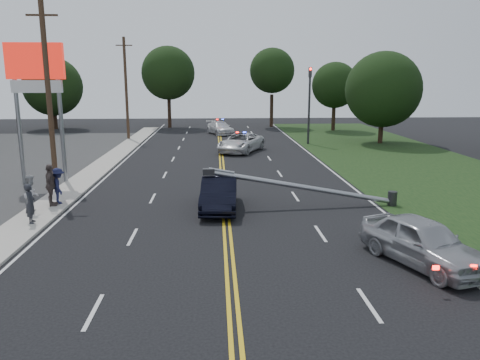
{
  "coord_description": "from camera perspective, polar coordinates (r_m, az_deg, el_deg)",
  "views": [
    {
      "loc": [
        -0.42,
        -13.51,
        6.03
      ],
      "look_at": [
        0.62,
        6.41,
        1.7
      ],
      "focal_mm": 35.0,
      "sensor_mm": 36.0,
      "label": 1
    }
  ],
  "objects": [
    {
      "name": "ground",
      "position": [
        14.8,
        -1.13,
        -11.79
      ],
      "size": [
        120.0,
        120.0,
        0.0
      ],
      "primitive_type": "plane",
      "color": "black",
      "rests_on": "ground"
    },
    {
      "name": "sidewalk",
      "position": [
        25.53,
        -21.13,
        -2.12
      ],
      "size": [
        1.8,
        70.0,
        0.12
      ],
      "primitive_type": "cube",
      "color": "#AAA499",
      "rests_on": "ground"
    },
    {
      "name": "grass_verge",
      "position": [
        27.98,
        26.95,
        -1.54
      ],
      "size": [
        12.0,
        80.0,
        0.01
      ],
      "primitive_type": "cube",
      "color": "black",
      "rests_on": "ground"
    },
    {
      "name": "centerline_yellow",
      "position": [
        24.27,
        -1.91,
        -2.12
      ],
      "size": [
        0.36,
        80.0,
        0.0
      ],
      "primitive_type": "cube",
      "color": "gold",
      "rests_on": "ground"
    },
    {
      "name": "pylon_sign",
      "position": [
        29.3,
        -23.59,
        11.18
      ],
      "size": [
        3.2,
        0.35,
        8.0
      ],
      "color": "gray",
      "rests_on": "ground"
    },
    {
      "name": "traffic_signal",
      "position": [
        44.41,
        8.45,
        9.76
      ],
      "size": [
        0.28,
        0.41,
        7.05
      ],
      "color": "#2D2D30",
      "rests_on": "ground"
    },
    {
      "name": "fallen_streetlight",
      "position": [
        22.58,
        8.86,
        -0.98
      ],
      "size": [
        9.36,
        0.44,
        1.91
      ],
      "color": "#2D2D30",
      "rests_on": "ground"
    },
    {
      "name": "utility_pole_mid",
      "position": [
        26.99,
        -22.28,
        9.34
      ],
      "size": [
        1.6,
        0.28,
        10.0
      ],
      "color": "#382619",
      "rests_on": "ground"
    },
    {
      "name": "utility_pole_far",
      "position": [
        48.32,
        -13.71,
        10.78
      ],
      "size": [
        1.6,
        0.28,
        10.0
      ],
      "color": "#382619",
      "rests_on": "ground"
    },
    {
      "name": "tree_5",
      "position": [
        61.59,
        -21.87,
        10.53
      ],
      "size": [
        6.99,
        6.99,
        8.62
      ],
      "color": "black",
      "rests_on": "ground"
    },
    {
      "name": "tree_6",
      "position": [
        59.8,
        -8.75,
        12.76
      ],
      "size": [
        6.55,
        6.55,
        10.0
      ],
      "color": "black",
      "rests_on": "ground"
    },
    {
      "name": "tree_7",
      "position": [
        60.25,
        3.94,
        13.14
      ],
      "size": [
        5.61,
        5.61,
        9.84
      ],
      "color": "black",
      "rests_on": "ground"
    },
    {
      "name": "tree_8",
      "position": [
        56.89,
        11.49,
        11.26
      ],
      "size": [
        5.34,
        5.34,
        7.98
      ],
      "color": "black",
      "rests_on": "ground"
    },
    {
      "name": "tree_9",
      "position": [
        46.48,
        17.08,
        10.5
      ],
      "size": [
        7.03,
        7.03,
        8.56
      ],
      "color": "black",
      "rests_on": "ground"
    },
    {
      "name": "crashed_sedan",
      "position": [
        21.98,
        -2.55,
        -1.62
      ],
      "size": [
        1.85,
        4.72,
        1.53
      ],
      "primitive_type": "imported",
      "rotation": [
        0.0,
        0.0,
        -0.05
      ],
      "color": "black",
      "rests_on": "ground"
    },
    {
      "name": "waiting_sedan",
      "position": [
        16.59,
        21.39,
        -7.02
      ],
      "size": [
        3.46,
        5.02,
        1.59
      ],
      "primitive_type": "imported",
      "rotation": [
        0.0,
        0.0,
        0.38
      ],
      "color": "#9D9FA4",
      "rests_on": "ground"
    },
    {
      "name": "emergency_a",
      "position": [
        39.41,
        0.11,
        4.58
      ],
      "size": [
        4.66,
        6.14,
        1.55
      ],
      "primitive_type": "imported",
      "rotation": [
        0.0,
        0.0,
        -0.43
      ],
      "color": "silver",
      "rests_on": "ground"
    },
    {
      "name": "emergency_b",
      "position": [
        52.13,
        -2.44,
        6.36
      ],
      "size": [
        3.45,
        5.21,
        1.4
      ],
      "primitive_type": "imported",
      "rotation": [
        0.0,
        0.0,
        0.34
      ],
      "color": "silver",
      "rests_on": "ground"
    },
    {
      "name": "bystander_a",
      "position": [
        21.33,
        -24.18,
        -2.61
      ],
      "size": [
        0.51,
        0.67,
        1.67
      ],
      "primitive_type": "imported",
      "rotation": [
        0.0,
        0.0,
        1.76
      ],
      "color": "#25262C",
      "rests_on": "sidewalk"
    },
    {
      "name": "bystander_b",
      "position": [
        23.03,
        -24.07,
        -1.51
      ],
      "size": [
        0.75,
        0.91,
        1.72
      ],
      "primitive_type": "imported",
      "rotation": [
        0.0,
        0.0,
        1.7
      ],
      "color": "#A1A1A5",
      "rests_on": "sidewalk"
    },
    {
      "name": "bystander_c",
      "position": [
        24.11,
        -21.27,
        -0.67
      ],
      "size": [
        1.06,
        1.29,
        1.74
      ],
      "primitive_type": "imported",
      "rotation": [
        0.0,
        0.0,
        2.0
      ],
      "color": "#1A1D41",
      "rests_on": "sidewalk"
    },
    {
      "name": "bystander_d",
      "position": [
        23.78,
        -22.1,
        -0.59
      ],
      "size": [
        0.71,
        1.24,
        1.99
      ],
      "primitive_type": "imported",
      "rotation": [
        0.0,
        0.0,
        1.77
      ],
      "color": "#544743",
      "rests_on": "sidewalk"
    }
  ]
}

